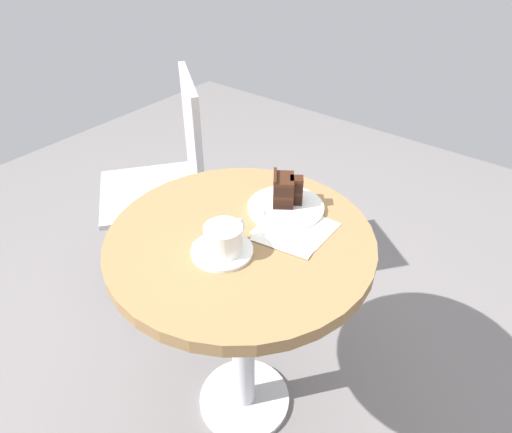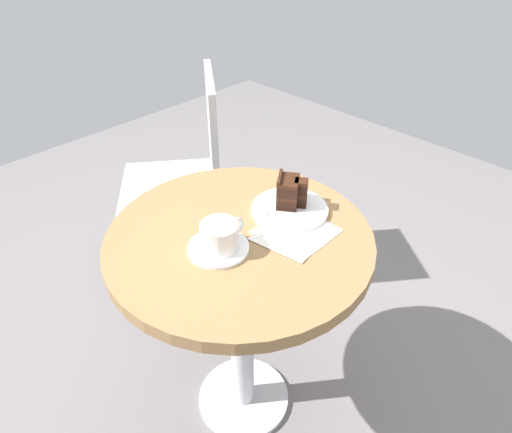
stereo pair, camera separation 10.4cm
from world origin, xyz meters
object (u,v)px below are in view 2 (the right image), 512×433
(fork, at_px, (274,213))
(teaspoon, at_px, (197,245))
(napkin, at_px, (294,233))
(coffee_cup, at_px, (220,235))
(saucer, at_px, (218,248))
(cake_plate, at_px, (290,210))
(cake_slice, at_px, (290,192))
(cafe_chair, at_px, (191,168))

(fork, bearing_deg, teaspoon, 39.96)
(fork, distance_m, napkin, 0.08)
(teaspoon, relative_size, napkin, 0.45)
(teaspoon, distance_m, napkin, 0.24)
(coffee_cup, distance_m, teaspoon, 0.06)
(coffee_cup, bearing_deg, saucer, 131.23)
(teaspoon, distance_m, cake_plate, 0.27)
(cake_slice, bearing_deg, cafe_chair, 77.26)
(cake_plate, height_order, fork, fork)
(saucer, xyz_separation_m, cake_slice, (0.25, -0.00, 0.05))
(saucer, distance_m, cake_slice, 0.25)
(teaspoon, bearing_deg, cake_slice, -73.78)
(cake_plate, bearing_deg, coffee_cup, 176.97)
(coffee_cup, height_order, fork, coffee_cup)
(cafe_chair, bearing_deg, cake_slice, 25.17)
(cake_plate, bearing_deg, fork, 169.22)
(teaspoon, distance_m, cake_slice, 0.29)
(teaspoon, xyz_separation_m, cake_slice, (0.28, -0.04, 0.04))
(cake_slice, xyz_separation_m, cafe_chair, (0.14, 0.61, -0.23))
(saucer, relative_size, coffee_cup, 1.21)
(saucer, height_order, cake_plate, cake_plate)
(cake_plate, xyz_separation_m, cake_slice, (0.01, 0.01, 0.04))
(coffee_cup, bearing_deg, fork, -0.92)
(teaspoon, relative_size, cake_slice, 0.95)
(teaspoon, distance_m, cafe_chair, 0.73)
(saucer, bearing_deg, cafe_chair, 57.55)
(saucer, bearing_deg, coffee_cup, -48.77)
(teaspoon, relative_size, cafe_chair, 0.10)
(saucer, height_order, fork, fork)
(napkin, height_order, cafe_chair, cafe_chair)
(teaspoon, relative_size, fork, 0.67)
(cake_plate, bearing_deg, saucer, 175.96)
(saucer, bearing_deg, cake_plate, -4.04)
(saucer, bearing_deg, fork, -2.24)
(coffee_cup, relative_size, cake_slice, 1.30)
(saucer, height_order, cake_slice, cake_slice)
(saucer, distance_m, coffee_cup, 0.04)
(coffee_cup, bearing_deg, napkin, -25.69)
(fork, xyz_separation_m, cafe_chair, (0.20, 0.61, -0.20))
(teaspoon, bearing_deg, fork, -76.86)
(cake_slice, xyz_separation_m, fork, (-0.06, -0.00, -0.04))
(cafe_chair, bearing_deg, coffee_cup, 5.91)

